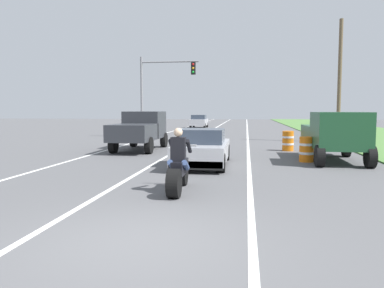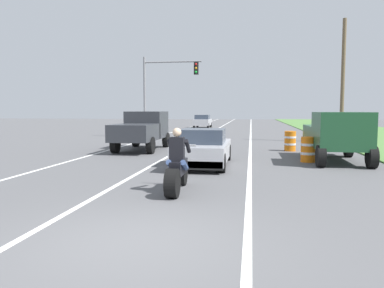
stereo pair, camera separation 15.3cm
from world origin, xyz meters
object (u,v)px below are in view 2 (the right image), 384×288
Objects in this scene: distant_car_far_ahead at (203,121)px; construction_barrel_mid at (290,141)px; traffic_light_mast_near at (162,84)px; pickup_truck_left_lane_dark_grey at (142,129)px; motorcycle_with_rider at (177,169)px; sports_car_silver at (203,149)px; construction_barrel_nearest at (308,149)px; pickup_truck_right_shoulder_dark_green at (336,134)px.

construction_barrel_mid is at bearing -72.87° from distant_car_far_ahead.
construction_barrel_mid is at bearing -44.66° from traffic_light_mast_near.
motorcycle_with_rider is at bearing -69.21° from pickup_truck_left_lane_dark_grey.
pickup_truck_left_lane_dark_grey reaches higher than sports_car_silver.
sports_car_silver is 0.90× the size of pickup_truck_left_lane_dark_grey.
pickup_truck_left_lane_dark_grey is 9.63m from traffic_light_mast_near.
motorcycle_with_rider is 0.37× the size of traffic_light_mast_near.
motorcycle_with_rider is 19.84m from traffic_light_mast_near.
traffic_light_mast_near is at bearing 125.12° from construction_barrel_nearest.
motorcycle_with_rider is 0.51× the size of sports_car_silver.
motorcycle_with_rider is at bearing -109.70° from construction_barrel_mid.
distant_car_far_ahead is at bearing 96.14° from motorcycle_with_rider.
motorcycle_with_rider reaches higher than construction_barrel_mid.
pickup_truck_right_shoulder_dark_green is 4.09m from construction_barrel_mid.
distant_car_far_ahead is (-0.02, 25.02, -0.33)m from pickup_truck_left_lane_dark_grey.
sports_car_silver is (0.07, 4.79, 0.04)m from motorcycle_with_rider.
construction_barrel_mid is (3.76, 10.50, -0.09)m from motorcycle_with_rider.
construction_barrel_mid is at bearing 70.30° from motorcycle_with_rider.
construction_barrel_mid is at bearing 5.12° from pickup_truck_left_lane_dark_grey.
motorcycle_with_rider is at bearing -122.47° from construction_barrel_nearest.
pickup_truck_left_lane_dark_grey is at bearing -83.30° from traffic_light_mast_near.
pickup_truck_left_lane_dark_grey is 0.80× the size of traffic_light_mast_near.
motorcycle_with_rider is 0.46× the size of pickup_truck_right_shoulder_dark_green.
pickup_truck_left_lane_dark_grey is 8.54m from construction_barrel_nearest.
construction_barrel_mid is 25.48m from distant_car_far_ahead.
pickup_truck_right_shoulder_dark_green reaches higher than motorcycle_with_rider.
distant_car_far_ahead is at bearing 90.04° from pickup_truck_left_lane_dark_grey.
pickup_truck_right_shoulder_dark_green is 4.80× the size of construction_barrel_mid.
pickup_truck_right_shoulder_dark_green reaches higher than distant_car_far_ahead.
traffic_light_mast_near is at bearing 129.16° from pickup_truck_right_shoulder_dark_green.
sports_car_silver is 15.35m from traffic_light_mast_near.
traffic_light_mast_near is (-1.07, 9.13, 2.88)m from pickup_truck_left_lane_dark_grey.
sports_car_silver is 5.48m from pickup_truck_right_shoulder_dark_green.
pickup_truck_left_lane_dark_grey is at bearing -89.96° from distant_car_far_ahead.
traffic_light_mast_near reaches higher than pickup_truck_left_lane_dark_grey.
sports_car_silver is 30.30m from distant_car_far_ahead.
pickup_truck_left_lane_dark_grey is 1.20× the size of distant_car_far_ahead.
construction_barrel_mid is (-1.41, 3.79, -0.60)m from pickup_truck_right_shoulder_dark_green.
pickup_truck_left_lane_dark_grey is (-3.80, 5.04, 0.48)m from sports_car_silver.
distant_car_far_ahead is at bearing 97.23° from sports_car_silver.
sports_car_silver is at bearing -158.37° from construction_barrel_nearest.
distant_car_far_ahead is (-3.75, 34.84, 0.18)m from motorcycle_with_rider.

